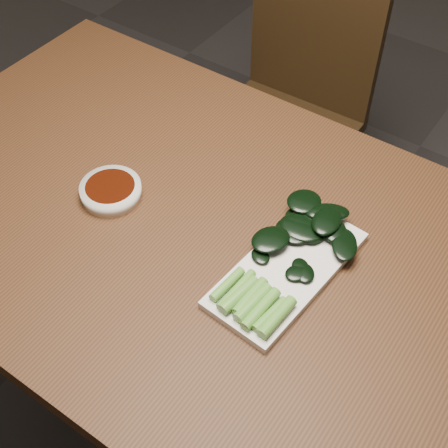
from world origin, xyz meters
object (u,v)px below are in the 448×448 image
sauce_bowl (111,191)px  gai_lan (294,246)px  serving_plate (287,269)px  table (219,260)px  chair_far (291,107)px

sauce_bowl → gai_lan: gai_lan is taller
serving_plate → table: bearing=179.7°
chair_far → serving_plate: size_ratio=2.87×
table → gai_lan: size_ratio=4.39×
table → chair_far: 0.76m
gai_lan → chair_far: bearing=119.6°
serving_plate → gai_lan: 0.04m
serving_plate → gai_lan: gai_lan is taller
table → gai_lan: bearing=15.4°
table → sauce_bowl: bearing=-170.7°
chair_far → serving_plate: (0.38, -0.70, 0.27)m
sauce_bowl → gai_lan: (0.35, 0.07, 0.01)m
table → chair_far: (-0.24, 0.69, -0.19)m
sauce_bowl → chair_far: bearing=91.6°
serving_plate → gai_lan: bearing=103.4°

